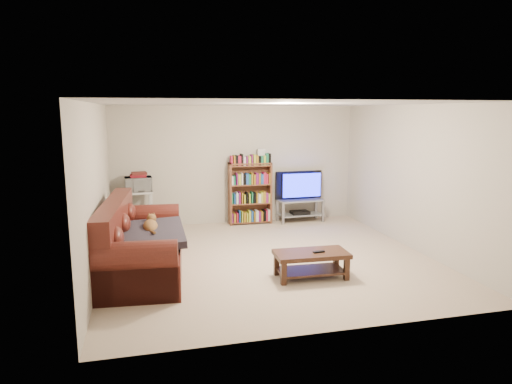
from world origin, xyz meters
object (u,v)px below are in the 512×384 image
object	(u,v)px
sofa	(137,248)
bookshelf	(250,192)
tv_stand	(300,206)
coffee_table	(311,260)

from	to	relation	value
sofa	bookshelf	size ratio (longest dim) A/B	1.99
bookshelf	tv_stand	bearing A→B (deg)	-3.49
sofa	tv_stand	size ratio (longest dim) A/B	2.62
tv_stand	bookshelf	size ratio (longest dim) A/B	0.76
coffee_table	bookshelf	size ratio (longest dim) A/B	0.82
coffee_table	bookshelf	xyz separation A→B (m)	(-0.12, 3.24, 0.40)
sofa	coffee_table	world-z (taller)	sofa
sofa	tv_stand	distance (m)	4.04
tv_stand	bookshelf	bearing A→B (deg)	173.72
sofa	tv_stand	bearing A→B (deg)	40.20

